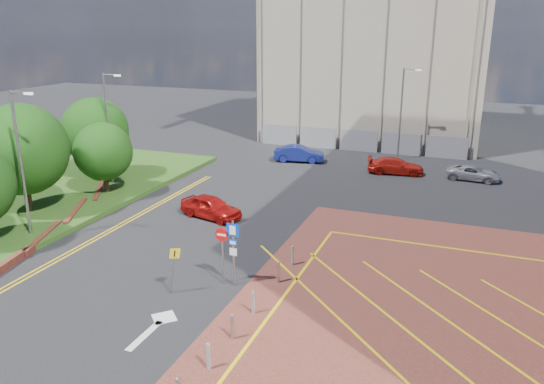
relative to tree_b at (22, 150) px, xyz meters
The scene contains 18 objects.
ground 16.83m from the tree_b, 17.88° to the right, with size 140.00×140.00×0.00m, color black.
grass_bed 4.89m from the tree_b, 158.20° to the left, with size 14.00×32.00×0.30m, color #284D18.
retaining_wall 6.24m from the tree_b, 39.04° to the right, with size 6.06×20.33×0.40m.
tree_b is the anchor object (origin of this frame).
tree_c 5.49m from the tree_b, 68.20° to the left, with size 4.00×4.00×4.90m.
tree_d 8.07m from the tree_b, 97.13° to the left, with size 5.00×5.00×6.08m.
lamp_left_near 4.32m from the tree_b, 44.25° to the right, with size 1.53×0.16×8.00m.
lamp_left_far 7.10m from the tree_b, 81.23° to the left, with size 1.53×0.16×8.00m.
lamp_back 30.21m from the tree_b, 49.59° to the left, with size 1.53×0.16×8.00m.
sign_cluster 16.46m from the tree_b, 14.26° to the right, with size 1.17×0.12×3.20m.
warning_sign 15.24m from the tree_b, 22.33° to the right, with size 0.63×0.39×2.25m.
bollard_row 19.38m from the tree_b, 20.53° to the right, with size 0.14×11.14×0.90m.
construction_building 38.87m from the tree_b, 66.11° to the left, with size 21.20×19.20×22.00m, color #A49786.
construction_fence 30.13m from the tree_b, 56.58° to the left, with size 21.60×0.06×2.00m, color gray.
car_red_left 11.99m from the tree_b, 18.82° to the left, with size 1.65×4.10×1.40m, color #A7100E.
car_blue_back 22.60m from the tree_b, 58.94° to the left, with size 1.51×4.32×1.42m, color navy.
car_red_back 27.29m from the tree_b, 42.29° to the left, with size 1.82×4.47×1.30m, color #B2180F.
car_silver_back 32.05m from the tree_b, 35.47° to the left, with size 1.83×3.98×1.11m, color #AFB0B6.
Camera 1 is at (10.02, -18.92, 11.49)m, focal length 35.00 mm.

